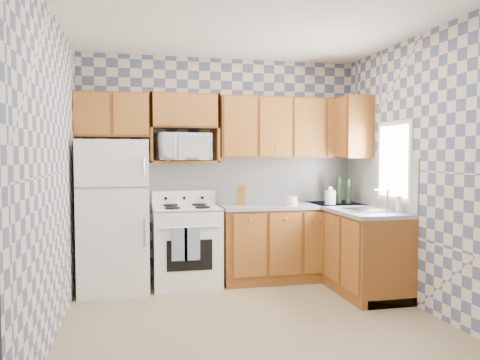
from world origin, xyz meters
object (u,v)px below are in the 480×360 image
Objects in this scene: electric_kettle at (330,197)px; stove_body at (187,247)px; refrigerator at (114,216)px; microwave at (183,147)px.

stove_body is at bearing 176.47° from electric_kettle.
refrigerator is 1.11m from microwave.
microwave is (0.78, 0.14, 0.77)m from refrigerator.
refrigerator is 2.88× the size of microwave.
stove_body is at bearing 1.78° from refrigerator.
electric_kettle is at bearing -1.85° from refrigerator.
stove_body is 1.82m from electric_kettle.
refrigerator is at bearing 175.90° from microwave.
stove_body is 1.54× the size of microwave.
microwave is at bearing 10.17° from refrigerator.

